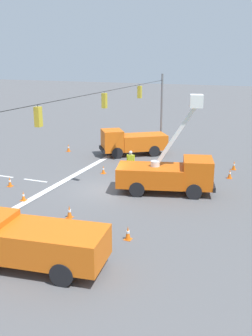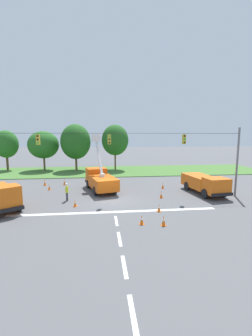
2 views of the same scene
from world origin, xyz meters
name	(u,v)px [view 2 (image 2 of 2)]	position (x,y,z in m)	size (l,w,h in m)	color
ground_plane	(113,200)	(0.00, 0.00, 0.00)	(200.00, 200.00, 0.00)	#565659
grass_verge	(108,171)	(0.00, 18.00, 0.05)	(56.00, 12.00, 0.10)	#477533
lane_markings	(116,218)	(0.00, -5.04, 0.00)	(17.60, 15.25, 0.01)	silver
signal_gantry	(112,156)	(0.00, 0.00, 4.43)	(26.20, 0.33, 7.20)	slate
tree_far_west	(6,144)	(-18.12, 20.96, 4.81)	(4.26, 3.92, 7.29)	brown
tree_west	(43,145)	(-11.43, 20.25, 4.68)	(5.44, 5.44, 7.15)	brown
tree_centre	(76,142)	(-5.61, 19.42, 5.25)	(5.31, 5.72, 8.38)	brown
tree_east	(115,140)	(1.48, 19.42, 5.52)	(4.86, 4.96, 8.32)	brown
utility_truck_bucket_lift	(100,179)	(-1.22, 4.19, 1.37)	(4.02, 6.80, 6.50)	#D6560F
utility_truck_support_near	(205,183)	(10.25, 1.41, 1.18)	(3.20, 6.62, 2.12)	orange
utility_truck_support_far	(0,196)	(-9.86, -1.81, 1.23)	(5.30, 6.19, 2.39)	orange
road_worker	(67,191)	(-4.48, 0.19, 1.00)	(0.26, 0.65, 1.77)	#383842
traffic_cone_foreground_left	(64,182)	(-5.89, 7.57, 0.36)	(0.36, 0.36, 0.72)	orange
traffic_cone_foreground_right	(45,183)	(-8.36, 7.56, 0.37)	(0.36, 0.36, 0.75)	orange
traffic_cone_mid_left	(159,208)	(3.75, -3.86, 0.30)	(0.36, 0.36, 0.63)	orange
traffic_cone_mid_right	(163,185)	(6.34, 4.29, 0.35)	(0.36, 0.36, 0.72)	orange
traffic_cone_near_bucket	(164,221)	(3.31, -6.84, 0.37)	(0.36, 0.36, 0.75)	orange
traffic_cone_lane_edge_a	(49,187)	(-7.25, 5.02, 0.31)	(0.36, 0.36, 0.65)	orange
traffic_cone_lane_edge_b	(161,194)	(5.04, 0.21, 0.36)	(0.36, 0.36, 0.73)	orange
traffic_cone_far_right	(75,203)	(-3.49, -1.70, 0.32)	(0.36, 0.36, 0.65)	orange
traffic_cone_centre_line	(142,220)	(1.80, -6.42, 0.34)	(0.36, 0.36, 0.69)	orange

